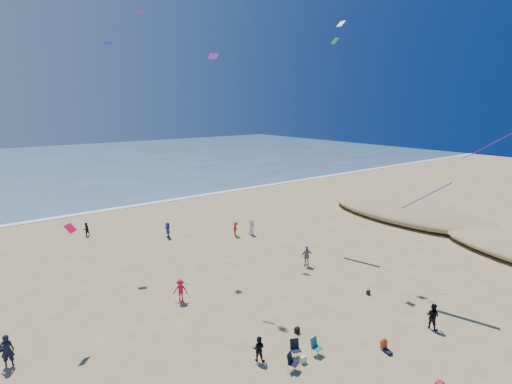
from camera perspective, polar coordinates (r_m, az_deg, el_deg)
ocean at (r=105.39m, az=-31.19°, el=2.94°), size 220.00×100.00×0.06m
surf_line at (r=56.73m, az=-25.17°, el=-3.10°), size 220.00×1.20×0.08m
standing_flyers at (r=30.60m, az=-0.15°, el=-13.10°), size 27.59×41.87×1.93m
chair_cluster at (r=24.08m, az=6.65°, el=-21.83°), size 2.74×1.59×1.00m
white_tote at (r=24.10m, az=6.77°, el=-22.68°), size 0.35×0.20×0.40m
black_backpack at (r=26.57m, az=5.89°, el=-19.04°), size 0.30×0.22×0.38m
navy_bag at (r=32.14m, az=15.75°, el=-13.64°), size 0.28×0.18×0.34m
kites_aloft at (r=30.62m, az=4.65°, el=14.47°), size 40.52×41.92×27.72m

